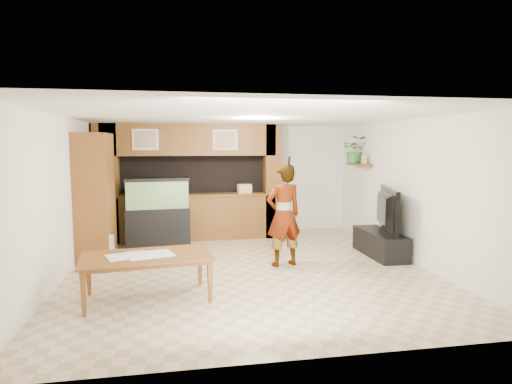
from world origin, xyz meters
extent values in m
plane|color=tan|center=(0.00, 0.00, 0.00)|extent=(6.50, 6.50, 0.00)
plane|color=white|center=(0.00, 0.00, 2.60)|extent=(6.50, 6.50, 0.00)
plane|color=silver|center=(0.00, 3.25, 1.30)|extent=(6.00, 0.00, 6.00)
plane|color=silver|center=(-3.00, 0.00, 1.30)|extent=(0.00, 6.50, 6.50)
plane|color=silver|center=(3.00, 0.00, 1.30)|extent=(0.00, 6.50, 6.50)
cube|color=brown|center=(-0.90, 2.45, 0.50)|extent=(3.80, 0.35, 1.00)
cube|color=brown|center=(-0.90, 2.45, 1.02)|extent=(3.80, 0.43, 0.04)
cube|color=brown|center=(-0.90, 2.45, 2.25)|extent=(3.80, 0.35, 0.70)
cube|color=brown|center=(-2.70, 2.45, 1.30)|extent=(0.50, 0.35, 2.60)
cube|color=brown|center=(0.95, 2.45, 1.30)|extent=(0.35, 0.35, 2.60)
cube|color=black|center=(-0.90, 3.00, 1.45)|extent=(4.20, 0.45, 0.85)
cube|color=tan|center=(-1.85, 2.26, 2.25)|extent=(0.55, 0.03, 0.45)
cube|color=tan|center=(-1.85, 2.24, 2.25)|extent=(0.43, 0.01, 0.35)
cube|color=tan|center=(-0.15, 2.26, 2.25)|extent=(0.55, 0.03, 0.45)
cube|color=tan|center=(-0.15, 2.24, 2.25)|extent=(0.43, 0.01, 0.35)
cylinder|color=black|center=(-2.97, 1.00, 1.90)|extent=(0.04, 0.25, 0.25)
cylinder|color=white|center=(-2.94, 1.00, 1.90)|extent=(0.01, 0.21, 0.21)
cube|color=brown|center=(2.85, 1.95, 1.70)|extent=(0.25, 0.90, 0.04)
cube|color=brown|center=(-2.70, 1.11, 1.18)|extent=(0.59, 0.96, 2.35)
cylinder|color=#B2B2B7|center=(-2.47, 0.80, 0.27)|extent=(0.29, 0.29, 0.54)
cube|color=black|center=(-1.62, 1.95, 0.41)|extent=(1.31, 0.49, 0.82)
cube|color=#317A4E|center=(-1.62, 1.95, 1.11)|extent=(1.26, 0.46, 0.57)
cube|color=black|center=(-1.62, 1.95, 1.42)|extent=(1.31, 0.49, 0.07)
cube|color=black|center=(2.65, 0.40, 0.24)|extent=(0.52, 1.42, 0.47)
imported|color=black|center=(2.65, 0.40, 0.90)|extent=(0.60, 1.46, 0.85)
cube|color=tan|center=(2.85, 1.69, 1.82)|extent=(0.05, 0.15, 0.20)
imported|color=#2C702F|center=(2.82, 2.12, 2.03)|extent=(0.70, 0.66, 0.61)
imported|color=olive|center=(0.65, 0.07, 0.91)|extent=(0.75, 0.58, 1.81)
cylinder|color=black|center=(0.70, -0.09, 1.86)|extent=(0.04, 0.11, 0.17)
imported|color=brown|center=(-1.60, -1.27, 0.31)|extent=(1.87, 1.19, 0.62)
cube|color=silver|center=(-1.86, -1.23, 0.63)|extent=(0.64, 0.56, 0.01)
cube|color=silver|center=(-1.56, -1.22, 0.63)|extent=(0.70, 0.59, 0.01)
cube|color=tan|center=(0.30, 2.45, 1.14)|extent=(0.33, 0.24, 0.21)
camera|label=1|loc=(-1.13, -7.16, 2.13)|focal=30.00mm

